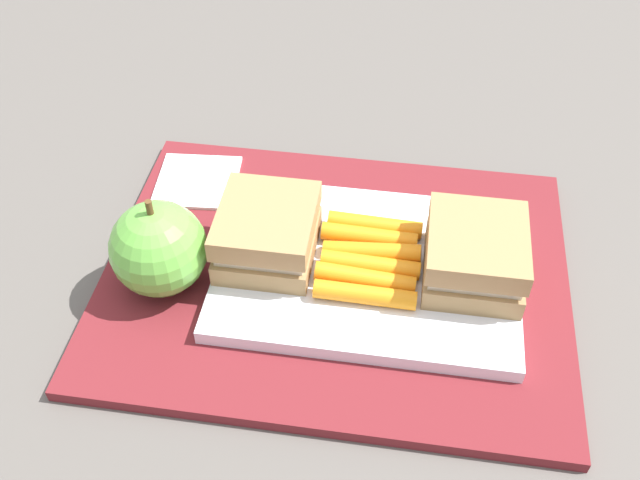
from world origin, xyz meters
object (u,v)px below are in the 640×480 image
object	(u,v)px
food_tray	(368,269)
carrot_sticks_bundle	(369,258)
sandwich_half_left	(475,255)
apple	(159,249)
paper_napkin	(197,181)
sandwich_half_right	(267,233)

from	to	relation	value
food_tray	carrot_sticks_bundle	bearing A→B (deg)	143.12
food_tray	sandwich_half_left	xyz separation A→B (m)	(-0.08, 0.00, 0.03)
apple	paper_napkin	distance (m)	0.12
sandwich_half_right	paper_napkin	distance (m)	0.12
food_tray	sandwich_half_left	size ratio (longest dim) A/B	2.88
sandwich_half_right	carrot_sticks_bundle	bearing A→B (deg)	179.68
apple	food_tray	bearing A→B (deg)	-168.68
carrot_sticks_bundle	paper_napkin	world-z (taller)	carrot_sticks_bundle
food_tray	sandwich_half_left	world-z (taller)	sandwich_half_left
carrot_sticks_bundle	paper_napkin	xyz separation A→B (m)	(0.16, -0.09, -0.02)
paper_napkin	food_tray	bearing A→B (deg)	151.72
carrot_sticks_bundle	apple	distance (m)	0.16
carrot_sticks_bundle	paper_napkin	bearing A→B (deg)	-28.31
apple	carrot_sticks_bundle	bearing A→B (deg)	-168.88
sandwich_half_left	carrot_sticks_bundle	world-z (taller)	sandwich_half_left
carrot_sticks_bundle	sandwich_half_right	bearing A→B (deg)	-0.32
sandwich_half_left	carrot_sticks_bundle	distance (m)	0.08
apple	paper_napkin	bearing A→B (deg)	-86.76
sandwich_half_right	apple	xyz separation A→B (m)	(0.08, 0.03, 0.00)
food_tray	sandwich_half_right	bearing A→B (deg)	0.00
sandwich_half_left	paper_napkin	distance (m)	0.26
food_tray	sandwich_half_left	bearing A→B (deg)	180.00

